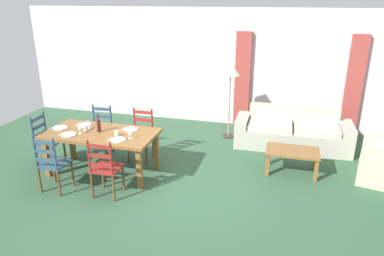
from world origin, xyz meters
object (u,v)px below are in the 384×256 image
Objects in this scene: dining_chair_near_left at (52,163)px; dining_chair_head_west at (46,140)px; dining_chair_far_left at (101,131)px; coffee_cup_primary at (117,133)px; standing_lamp at (231,74)px; wine_bottle at (99,125)px; wine_glass_near_right at (130,132)px; dining_table at (101,137)px; couch at (292,133)px; dining_chair_near_right at (105,168)px; wine_glass_far_left at (88,122)px; coffee_cup_secondary at (86,128)px; wine_glass_near_left at (80,127)px; dining_chair_far_right at (141,135)px; coffee_table at (292,154)px.

dining_chair_head_west is (-0.70, 0.82, 0.00)m from dining_chair_near_left.
dining_chair_head_west is at bearing 130.59° from dining_chair_near_left.
dining_chair_far_left is 1.15m from coffee_cup_primary.
standing_lamp is (2.97, 2.23, 0.93)m from dining_chair_head_west.
wine_glass_near_right is (0.64, -0.15, -0.01)m from wine_bottle.
dining_table is 0.83× the size of couch.
wine_bottle is (-0.48, 0.74, 0.39)m from dining_chair_near_right.
wine_glass_far_left is 1.79× the size of coffee_cup_secondary.
wine_bottle is at bearing -147.54° from couch.
wine_glass_near_right is (0.91, 0.02, 0.00)m from wine_glass_near_left.
dining_chair_near_left is 1.29m from wine_glass_near_right.
standing_lamp is (1.49, 2.34, 0.62)m from coffee_cup_primary.
dining_chair_far_left and dining_chair_far_right have the same top height.
coffee_cup_secondary is 0.10× the size of coffee_table.
wine_glass_far_left is at bearing 131.23° from dining_chair_near_right.
dining_chair_near_right reaches higher than coffee_table.
wine_glass_far_left is at bearing 164.99° from wine_glass_near_right.
wine_glass_far_left is at bearing 159.75° from wine_bottle.
dining_chair_near_right and dining_chair_head_west have the same top height.
dining_chair_near_right is at bearing -58.49° from dining_table.
wine_glass_far_left is at bearing 81.14° from dining_chair_near_left.
dining_chair_far_left is 10.67× the size of coffee_cup_primary.
wine_bottle is at bearing -20.25° from wine_glass_far_left.
dining_chair_far_right is at bearing 40.46° from wine_glass_far_left.
wine_glass_far_left is at bearing -168.00° from coffee_table.
dining_chair_far_left is 5.96× the size of wine_glass_far_left.
dining_table is 0.85m from dining_chair_far_left.
dining_chair_far_left is 1.37m from wine_glass_near_right.
dining_chair_head_west is 4.40m from coffee_table.
dining_chair_head_west is at bearing -173.91° from wine_glass_far_left.
dining_chair_near_left is (-0.44, -0.79, -0.19)m from dining_table.
wine_glass_far_left reaches higher than dining_table.
dining_chair_far_right is at bearing 101.76° from wine_glass_near_right.
dining_chair_near_left is at bearing -175.24° from dining_chair_near_right.
couch is at bearing 90.24° from coffee_table.
dining_chair_near_right is 1.67m from dining_chair_far_left.
dining_chair_head_west is at bearing 179.22° from coffee_cup_secondary.
dining_chair_far_right is 0.93m from wine_bottle.
wine_glass_near_left is 1.79× the size of coffee_cup_secondary.
coffee_cup_secondary is (-0.29, 0.02, 0.13)m from dining_table.
dining_chair_far_right is 5.96× the size of wine_glass_far_left.
dining_chair_far_left is 0.84m from dining_chair_far_right.
dining_chair_far_left is 0.59× the size of standing_lamp.
couch is (3.49, 2.21, -0.57)m from wine_glass_near_left.
dining_chair_near_left is 3.91m from standing_lamp.
dining_chair_far_left reaches higher than coffee_table.
dining_chair_far_right is (0.84, 0.01, 0.00)m from dining_chair_far_left.
wine_glass_near_left is at bearing -11.29° from dining_chair_head_west.
wine_glass_near_left is 0.10× the size of standing_lamp.
wine_glass_near_right is 2.74m from standing_lamp.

